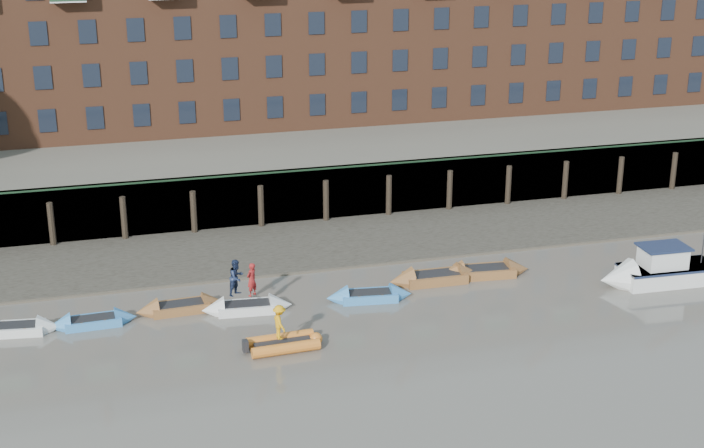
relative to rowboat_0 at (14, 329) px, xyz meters
name	(u,v)px	position (x,y,z in m)	size (l,w,h in m)	color
ground	(411,395)	(15.64, -10.34, -0.22)	(220.00, 220.00, 0.00)	#615B52
foreshore	(308,245)	(15.64, 7.66, -0.22)	(110.00, 8.00, 0.50)	#3D382F
mud_band	(323,266)	(15.64, 4.26, -0.22)	(110.00, 1.60, 0.10)	#4C4336
river_wall	(291,196)	(15.64, 12.04, 1.38)	(110.00, 1.23, 3.30)	#2D2A26
bank_terrace	(252,142)	(15.64, 25.66, 1.38)	(110.00, 28.00, 3.20)	#5E594D
rowboat_0	(14,329)	(0.00, 0.00, 0.00)	(4.31, 1.78, 1.21)	silver
rowboat_1	(93,322)	(3.50, -0.13, -0.01)	(4.04, 1.31, 1.16)	#3980C1
rowboat_2	(181,307)	(7.62, 0.39, 0.00)	(4.34, 1.45, 1.24)	brown
rowboat_3	(247,307)	(10.69, -0.51, 0.01)	(4.45, 1.66, 1.26)	silver
rowboat_4	(369,296)	(16.75, -0.76, 0.00)	(4.39, 1.77, 1.24)	#3980C1
rowboat_5	(435,278)	(20.69, 0.53, 0.04)	(4.96, 1.51, 1.43)	brown
rowboat_6	(484,272)	(23.49, 0.64, 0.03)	(4.92, 1.85, 1.39)	brown
rib_tender	(286,343)	(11.68, -4.87, 0.04)	(3.37, 1.71, 0.58)	orange
motor_launch	(650,272)	(31.23, -2.68, 0.45)	(6.39, 2.31, 2.61)	silver
person_rower_a	(252,280)	(10.95, -0.59, 1.46)	(0.60, 0.40, 1.66)	maroon
person_rower_b	(237,277)	(10.27, -0.30, 1.53)	(0.87, 0.68, 1.79)	#19233F
person_rib_crew	(279,322)	(11.40, -4.91, 1.11)	(1.02, 0.59, 1.58)	orange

